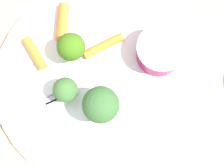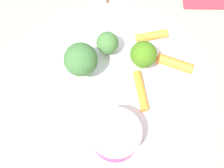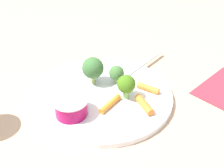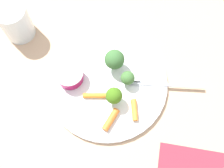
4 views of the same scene
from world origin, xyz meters
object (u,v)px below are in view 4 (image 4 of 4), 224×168
at_px(broccoli_floret_2, 114,96).
at_px(drinking_glass, 16,22).
at_px(carrot_stick_2, 96,96).
at_px(carrot_stick_0, 134,110).
at_px(broccoli_floret_0, 114,60).
at_px(fork, 165,85).
at_px(sauce_cup, 70,75).
at_px(carrot_stick_1, 111,120).
at_px(broccoli_floret_1, 128,80).
at_px(plate, 107,83).

bearing_deg(broccoli_floret_2, drinking_glass, 51.23).
relative_size(broccoli_floret_2, carrot_stick_2, 0.87).
distance_m(broccoli_floret_2, carrot_stick_0, 0.06).
xyz_separation_m(broccoli_floret_0, drinking_glass, (0.11, 0.24, -0.00)).
relative_size(broccoli_floret_0, carrot_stick_0, 1.26).
bearing_deg(fork, sauce_cup, 84.88).
height_order(carrot_stick_1, drinking_glass, drinking_glass).
bearing_deg(broccoli_floret_0, fork, -112.71).
height_order(sauce_cup, carrot_stick_1, sauce_cup).
bearing_deg(carrot_stick_1, drinking_glass, 44.04).
bearing_deg(sauce_cup, carrot_stick_2, -127.42).
xyz_separation_m(sauce_cup, broccoli_floret_0, (0.03, -0.11, 0.02)).
height_order(carrot_stick_1, fork, carrot_stick_1).
distance_m(broccoli_floret_1, carrot_stick_1, 0.10).
height_order(broccoli_floret_0, fork, broccoli_floret_0).
distance_m(sauce_cup, carrot_stick_1, 0.14).
bearing_deg(drinking_glass, fork, -113.37).
bearing_deg(plate, broccoli_floret_2, -161.29).
bearing_deg(carrot_stick_2, drinking_glass, 47.30).
distance_m(carrot_stick_2, drinking_glass, 0.27).
bearing_deg(fork, carrot_stick_0, 129.42).
height_order(broccoli_floret_1, drinking_glass, drinking_glass).
height_order(carrot_stick_0, carrot_stick_2, carrot_stick_0).
bearing_deg(broccoli_floret_1, broccoli_floret_2, 142.03).
bearing_deg(drinking_glass, broccoli_floret_0, -113.69).
height_order(carrot_stick_1, carrot_stick_2, carrot_stick_1).
bearing_deg(plate, sauce_cup, 82.83).
relative_size(broccoli_floret_2, carrot_stick_1, 0.96).
height_order(broccoli_floret_0, drinking_glass, drinking_glass).
distance_m(plate, fork, 0.14).
relative_size(carrot_stick_2, fork, 0.33).
xyz_separation_m(carrot_stick_1, carrot_stick_2, (0.06, 0.03, -0.00)).
bearing_deg(plate, carrot_stick_1, -175.11).
xyz_separation_m(carrot_stick_1, fork, (0.08, -0.13, -0.01)).
xyz_separation_m(plate, broccoli_floret_2, (-0.05, -0.02, 0.04)).
height_order(broccoli_floret_0, broccoli_floret_1, broccoli_floret_0).
xyz_separation_m(broccoli_floret_2, carrot_stick_1, (-0.05, 0.01, -0.02)).
height_order(carrot_stick_2, drinking_glass, drinking_glass).
distance_m(sauce_cup, broccoli_floret_1, 0.14).
height_order(sauce_cup, carrot_stick_2, sauce_cup).
distance_m(plate, sauce_cup, 0.09).
height_order(plate, broccoli_floret_1, broccoli_floret_1).
distance_m(plate, carrot_stick_1, 0.10).
bearing_deg(plate, carrot_stick_2, 143.35).
distance_m(sauce_cup, drinking_glass, 0.20).
distance_m(broccoli_floret_0, drinking_glass, 0.27).
xyz_separation_m(plate, drinking_glass, (0.15, 0.23, 0.04)).
relative_size(broccoli_floret_0, drinking_glass, 0.66).
xyz_separation_m(sauce_cup, carrot_stick_2, (-0.05, -0.06, -0.01)).
bearing_deg(carrot_stick_1, carrot_stick_0, -67.74).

